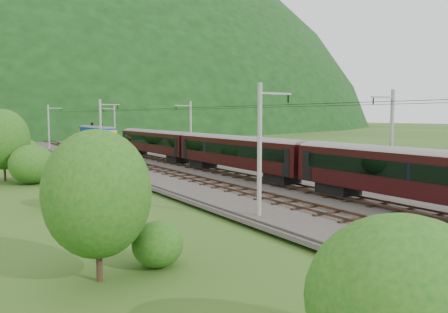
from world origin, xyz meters
TOP-DOWN VIEW (x-y plane):
  - ground at (0.00, 0.00)m, footprint 600.00×600.00m
  - railbed at (0.00, 10.00)m, footprint 14.00×220.00m
  - track_left at (-2.40, 10.00)m, footprint 2.40×220.00m
  - track_right at (2.40, 10.00)m, footprint 2.40×220.00m
  - catenary_left at (-6.12, 32.00)m, footprint 2.54×192.28m
  - catenary_right at (6.12, 32.00)m, footprint 2.54×192.28m
  - overhead_wires at (0.00, 10.00)m, footprint 4.83×198.00m
  - train at (2.40, 4.73)m, footprint 2.68×127.06m
  - hazard_post_near at (0.01, 58.10)m, footprint 0.17×0.17m
  - hazard_post_far at (0.65, 50.35)m, footprint 0.16×0.16m
  - signal at (-4.12, 55.74)m, footprint 0.24×0.24m
  - vegetation_left at (-15.27, 23.01)m, footprint 11.74×145.71m
  - vegetation_right at (11.94, 7.07)m, footprint 5.65×96.92m

SIDE VIEW (x-z plane):
  - ground at x=0.00m, z-range 0.00..0.00m
  - railbed at x=0.00m, z-range 0.00..0.30m
  - track_left at x=-2.40m, z-range 0.24..0.51m
  - track_right at x=2.40m, z-range 0.24..0.51m
  - hazard_post_far at x=0.65m, z-range 0.30..1.77m
  - hazard_post_near at x=0.01m, z-range 0.30..1.86m
  - vegetation_right at x=11.94m, z-range -0.14..2.81m
  - signal at x=-4.12m, z-range 0.49..2.62m
  - vegetation_left at x=-15.27m, z-range -0.97..6.04m
  - train at x=2.40m, z-range 0.90..5.55m
  - catenary_left at x=-6.12m, z-range 0.50..8.50m
  - catenary_right at x=6.12m, z-range 0.50..8.50m
  - overhead_wires at x=0.00m, z-range 7.08..7.12m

